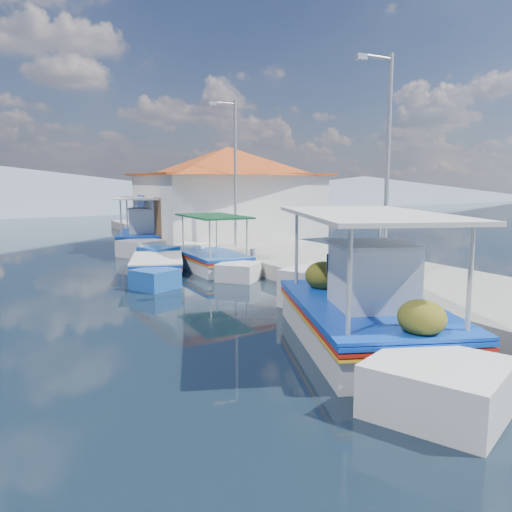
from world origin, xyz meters
TOP-DOWN VIEW (x-y plane):
  - ground at (0.00, 0.00)m, footprint 160.00×160.00m
  - quay at (5.90, 6.00)m, footprint 5.00×44.00m
  - bollards at (3.80, 5.25)m, footprint 0.20×17.20m
  - main_caique at (1.60, -0.64)m, footprint 4.71×8.28m
  - caique_green_canopy at (2.49, 8.65)m, footprint 1.91×5.98m
  - caique_blue_hull at (0.26, 8.43)m, footprint 2.90×5.33m
  - caique_far at (2.10, 16.01)m, footprint 3.95×7.39m
  - harbor_building at (6.20, 15.00)m, footprint 10.49×10.49m
  - lamp_post_near at (4.51, 2.00)m, footprint 1.21×0.14m
  - lamp_post_far at (4.51, 11.00)m, footprint 1.21×0.14m
  - mountain_ridge at (6.54, 56.00)m, footprint 171.40×96.00m

SIDE VIEW (x-z plane):
  - ground at x=0.00m, z-range 0.00..0.00m
  - quay at x=5.90m, z-range 0.00..0.50m
  - caique_blue_hull at x=0.26m, z-range -0.23..0.78m
  - caique_green_canopy at x=2.49m, z-range -0.79..1.45m
  - caique_far at x=2.10m, z-range -0.86..1.88m
  - main_caique at x=1.60m, z-range -0.90..2.03m
  - bollards at x=3.80m, z-range 0.50..0.80m
  - mountain_ridge at x=6.54m, z-range -0.71..4.79m
  - harbor_building at x=6.20m, z-range 0.58..4.98m
  - lamp_post_near at x=4.51m, z-range 0.85..6.85m
  - lamp_post_far at x=4.51m, z-range 0.85..6.85m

